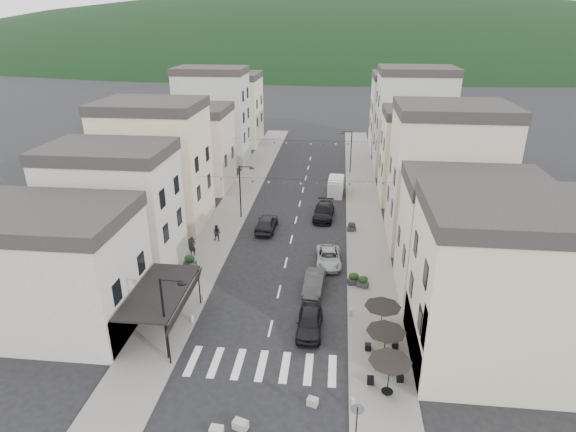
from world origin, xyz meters
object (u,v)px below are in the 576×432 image
parked_car_b (314,283)px  pedestrian_a (192,246)px  parked_car_d (324,212)px  parked_car_c (328,257)px  delivery_van (336,186)px  parked_car_a (310,322)px  pedestrian_b (217,233)px  parked_car_e (266,223)px

parked_car_b → pedestrian_a: size_ratio=2.32×
parked_car_d → parked_car_c: bearing=-82.3°
parked_car_b → delivery_van: delivery_van is taller
parked_car_a → parked_car_b: (0.00, 5.48, -0.03)m
pedestrian_a → pedestrian_b: 3.64m
parked_car_b → parked_car_d: size_ratio=0.83×
parked_car_e → pedestrian_b: size_ratio=2.86×
parked_car_c → delivery_van: bearing=85.1°
parked_car_a → parked_car_b: parked_car_a is taller
parked_car_c → pedestrian_b: 11.58m
parked_car_e → parked_car_d: bearing=-143.9°
delivery_van → pedestrian_b: delivery_van is taller
parked_car_d → delivery_van: (1.20, 8.03, 0.33)m
parked_car_e → parked_car_b: bearing=117.8°
pedestrian_a → parked_car_b: bearing=-23.1°
parked_car_c → parked_car_d: size_ratio=0.90×
parked_car_d → parked_car_e: 7.01m
delivery_van → pedestrian_a: (-12.91, -18.62, -0.03)m
pedestrian_b → parked_car_b: bearing=-29.0°
parked_car_a → pedestrian_a: size_ratio=2.35×
pedestrian_a → pedestrian_b: pedestrian_a is taller
parked_car_b → parked_car_d: parked_car_d is taller
parked_car_c → parked_car_e: parked_car_e is taller
parked_car_a → pedestrian_b: size_ratio=2.60×
parked_car_d → parked_car_e: parked_car_e is taller
parked_car_a → delivery_van: size_ratio=0.93×
parked_car_a → pedestrian_b: bearing=126.6°
parked_car_d → delivery_van: delivery_van is taller
parked_car_a → parked_car_c: (1.02, 10.20, -0.09)m
parked_car_a → parked_car_b: size_ratio=1.01×
delivery_van → parked_car_d: bearing=-95.8°
parked_car_c → pedestrian_a: (-12.53, 0.13, 0.39)m
parked_car_b → parked_car_e: 12.78m
parked_car_c → delivery_van: size_ratio=1.00×
parked_car_a → parked_car_e: size_ratio=0.91×
parked_car_e → pedestrian_b: 5.54m
parked_car_a → delivery_van: bearing=87.5°
parked_car_d → pedestrian_a: 15.79m
parked_car_a → delivery_van: delivery_van is taller
parked_car_e → pedestrian_a: 8.90m
parked_car_b → parked_car_a: bearing=-86.2°
parked_car_c → parked_car_d: (-0.83, 10.72, 0.10)m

